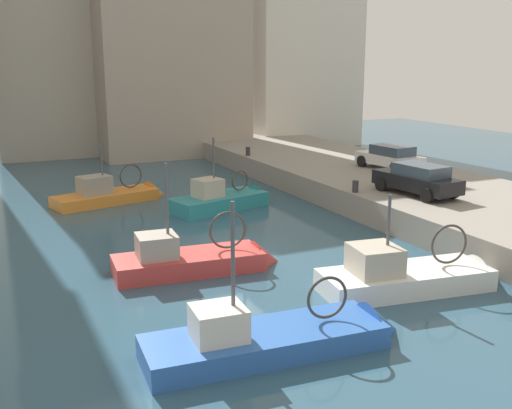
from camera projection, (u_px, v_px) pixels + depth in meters
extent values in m
plane|color=#2D5166|center=(224.00, 250.00, 23.61)|extent=(80.00, 80.00, 0.00)
cube|color=gray|center=(454.00, 205.00, 28.22)|extent=(9.00, 56.00, 1.20)
cube|color=teal|center=(219.00, 209.00, 29.91)|extent=(5.17, 3.18, 1.43)
cone|color=teal|center=(261.00, 201.00, 31.64)|extent=(1.34, 1.96, 1.79)
cube|color=#B2A893|center=(218.00, 197.00, 29.76)|extent=(4.94, 2.98, 0.08)
cube|color=#B7AD99|center=(208.00, 188.00, 29.25)|extent=(1.50, 1.44, 0.92)
cylinder|color=#4C4C51|center=(214.00, 168.00, 29.26)|extent=(0.10, 0.10, 2.91)
torus|color=#3F3833|center=(240.00, 180.00, 30.46)|extent=(1.02, 0.35, 1.04)
sphere|color=white|center=(181.00, 206.00, 29.76)|extent=(0.32, 0.32, 0.32)
cube|color=white|center=(404.00, 290.00, 19.50)|extent=(5.71, 2.73, 1.37)
cone|color=white|center=(486.00, 280.00, 20.38)|extent=(1.14, 1.89, 1.79)
cube|color=#896B4C|center=(405.00, 272.00, 19.35)|extent=(5.47, 2.54, 0.08)
cube|color=#B7AD99|center=(375.00, 260.00, 18.92)|extent=(1.60, 1.64, 0.91)
cylinder|color=#4C4C51|center=(388.00, 235.00, 18.86)|extent=(0.10, 0.10, 2.55)
torus|color=#3F3833|center=(449.00, 244.00, 19.61)|extent=(1.32, 0.26, 1.33)
sphere|color=white|center=(343.00, 278.00, 19.99)|extent=(0.32, 0.32, 0.32)
cube|color=#BC3833|center=(189.00, 272.00, 21.17)|extent=(5.24, 2.27, 1.29)
cone|color=#BC3833|center=(267.00, 262.00, 22.14)|extent=(1.04, 1.73, 1.66)
cube|color=#9E7A51|center=(188.00, 256.00, 21.03)|extent=(5.03, 2.11, 0.08)
cube|color=gray|center=(157.00, 246.00, 20.56)|extent=(1.41, 1.33, 0.83)
cylinder|color=#4C4C51|center=(167.00, 211.00, 20.42)|extent=(0.10, 0.10, 3.28)
torus|color=#3F3833|center=(228.00, 230.00, 21.33)|extent=(1.35, 0.19, 1.35)
sphere|color=white|center=(139.00, 262.00, 21.53)|extent=(0.32, 0.32, 0.32)
cube|color=#2D60B7|center=(265.00, 352.00, 15.36)|extent=(6.26, 2.34, 1.19)
cone|color=#2D60B7|center=(382.00, 331.00, 16.56)|extent=(1.02, 1.78, 1.72)
cube|color=#B2A893|center=(265.00, 333.00, 15.23)|extent=(6.01, 2.17, 0.08)
cube|color=beige|center=(219.00, 323.00, 14.70)|extent=(1.34, 1.22, 0.83)
cylinder|color=#4C4C51|center=(233.00, 272.00, 14.54)|extent=(0.10, 0.10, 3.45)
torus|color=#3F3833|center=(327.00, 298.00, 15.67)|extent=(1.16, 0.16, 1.16)
sphere|color=white|center=(183.00, 340.00, 15.62)|extent=(0.32, 0.32, 0.32)
cube|color=orange|center=(106.00, 203.00, 31.15)|extent=(5.52, 3.01, 1.12)
cone|color=orange|center=(157.00, 195.00, 32.96)|extent=(1.26, 1.81, 1.65)
cube|color=#B2A893|center=(105.00, 194.00, 31.04)|extent=(5.28, 2.82, 0.08)
cube|color=gray|center=(94.00, 185.00, 30.58)|extent=(1.76, 1.52, 0.93)
cylinder|color=#4C4C51|center=(102.00, 169.00, 30.68)|extent=(0.10, 0.10, 2.52)
torus|color=#3F3833|center=(131.00, 176.00, 31.75)|extent=(1.25, 0.38, 1.27)
sphere|color=white|center=(68.00, 201.00, 30.92)|extent=(0.32, 0.32, 0.32)
cube|color=black|center=(416.00, 182.00, 27.50)|extent=(2.05, 4.32, 0.65)
cube|color=#384756|center=(421.00, 170.00, 27.19)|extent=(1.66, 2.47, 0.50)
cylinder|color=black|center=(381.00, 184.00, 28.34)|extent=(0.29, 0.66, 0.64)
cylinder|color=black|center=(406.00, 181.00, 29.15)|extent=(0.29, 0.66, 0.64)
cylinder|color=black|center=(427.00, 196.00, 25.98)|extent=(0.29, 0.66, 0.64)
cylinder|color=black|center=(453.00, 191.00, 26.79)|extent=(0.29, 0.66, 0.64)
cube|color=silver|center=(389.00, 159.00, 33.92)|extent=(2.12, 4.08, 0.55)
cube|color=#384756|center=(392.00, 150.00, 33.64)|extent=(1.72, 2.34, 0.52)
cylinder|color=black|center=(362.00, 161.00, 34.65)|extent=(0.29, 0.66, 0.64)
cylinder|color=black|center=(384.00, 159.00, 35.51)|extent=(0.29, 0.66, 0.64)
cylinder|color=black|center=(395.00, 168.00, 32.45)|extent=(0.29, 0.66, 0.64)
cylinder|color=black|center=(418.00, 165.00, 33.31)|extent=(0.29, 0.66, 0.64)
cylinder|color=#2D2D33|center=(355.00, 186.00, 28.06)|extent=(0.28, 0.28, 0.55)
cylinder|color=#2D2D33|center=(248.00, 151.00, 38.63)|extent=(0.28, 0.28, 0.55)
cube|color=#B2A899|center=(62.00, 23.00, 45.49)|extent=(10.47, 6.43, 19.52)
cube|color=silver|center=(299.00, 47.00, 50.90)|extent=(9.09, 6.22, 16.27)
cube|color=#A39384|center=(168.00, 42.00, 45.50)|extent=(10.96, 6.73, 16.76)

